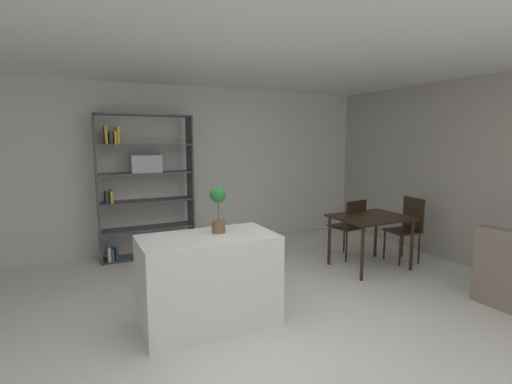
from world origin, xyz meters
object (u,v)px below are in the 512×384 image
at_px(kitchen_island, 209,280).
at_px(dining_chair_far, 350,223).
at_px(dining_table, 371,222).
at_px(dining_chair_window_side, 408,224).
at_px(open_bookshelf, 142,181).
at_px(potted_plant_on_island, 218,206).

distance_m(kitchen_island, dining_chair_far, 2.77).
distance_m(dining_table, dining_chair_window_side, 0.72).
xyz_separation_m(open_bookshelf, dining_chair_far, (2.78, -1.47, -0.62)).
distance_m(open_bookshelf, dining_table, 3.40).
height_order(open_bookshelf, dining_table, open_bookshelf).
distance_m(kitchen_island, dining_chair_window_side, 3.33).
bearing_deg(dining_table, potted_plant_on_island, -168.44).
relative_size(kitchen_island, potted_plant_on_island, 2.83).
relative_size(kitchen_island, dining_chair_far, 1.43).
height_order(potted_plant_on_island, dining_chair_far, potted_plant_on_island).
bearing_deg(dining_chair_window_side, kitchen_island, -74.24).
distance_m(potted_plant_on_island, dining_chair_window_side, 3.24).
relative_size(open_bookshelf, dining_chair_window_side, 2.28).
bearing_deg(open_bookshelf, kitchen_island, -85.46).
distance_m(potted_plant_on_island, dining_table, 2.53).
distance_m(dining_chair_far, dining_chair_window_side, 0.83).
distance_m(kitchen_island, dining_table, 2.64).
bearing_deg(kitchen_island, dining_table, 12.48).
bearing_deg(dining_chair_far, kitchen_island, 12.78).
bearing_deg(dining_table, dining_chair_far, 88.26).
height_order(potted_plant_on_island, dining_chair_window_side, potted_plant_on_island).
xyz_separation_m(open_bookshelf, dining_chair_window_side, (3.48, -1.92, -0.61)).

